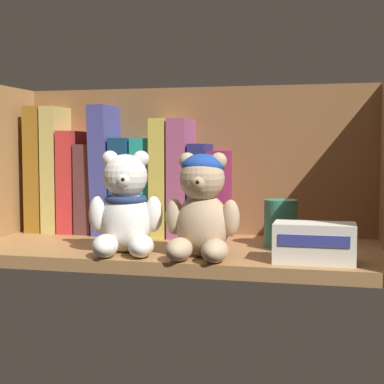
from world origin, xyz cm
name	(u,v)px	position (x,y,z in cm)	size (l,w,h in cm)	color
shelf_board	(175,251)	(0.00, 0.00, 1.00)	(66.15, 29.23, 2.00)	#9E7042
shelf_back_panel	(196,166)	(0.00, 15.22, 14.67)	(68.55, 1.20, 29.35)	brown
book_0	(43,169)	(-30.00, 11.77, 13.93)	(3.14, 9.68, 23.87)	#8D601D
book_1	(58,170)	(-26.63, 11.77, 13.91)	(2.91, 9.72, 23.81)	tan
book_2	(75,182)	(-23.27, 11.77, 11.62)	(3.10, 9.99, 19.24)	red
book_3	(92,188)	(-19.80, 11.77, 10.38)	(3.16, 9.86, 16.75)	brown
book_4	(109,170)	(-16.24, 11.77, 13.93)	(3.27, 11.82, 23.87)	#40438F
book_5	(127,186)	(-12.56, 11.77, 10.93)	(3.40, 11.44, 17.86)	navy
book_6	(147,186)	(-8.71, 11.77, 10.90)	(3.60, 9.54, 17.80)	teal
book_7	(165,177)	(-5.10, 11.77, 12.64)	(2.94, 11.72, 21.28)	gold
book_8	(183,178)	(-1.63, 11.77, 12.63)	(3.30, 12.07, 21.25)	#9C4971
book_9	(202,190)	(1.84, 11.77, 10.41)	(2.96, 11.15, 16.81)	navy
book_10	(220,194)	(5.29, 11.77, 9.81)	(3.23, 10.79, 15.62)	#842150
teddy_bear_larger	(125,210)	(-5.61, -8.37, 8.69)	(11.94, 12.26, 15.66)	white
teddy_bear_smaller	(202,208)	(6.50, -9.02, 9.31)	(11.20, 11.34, 15.41)	tan
pillar_candle	(281,223)	(16.97, 2.92, 5.85)	(5.43, 5.43, 7.70)	#2D7A66
small_product_box	(314,243)	(22.76, -9.41, 4.80)	(11.28, 6.11, 5.59)	silver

